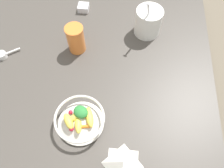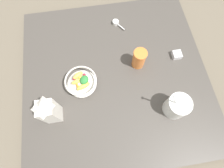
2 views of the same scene
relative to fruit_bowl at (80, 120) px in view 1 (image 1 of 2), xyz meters
name	(u,v)px [view 1 (image 1 of 2)]	position (x,y,z in m)	size (l,w,h in m)	color
ground_plane	(84,81)	(-0.03, 0.21, -0.08)	(6.00, 6.00, 0.00)	#665B4C
countertop	(83,79)	(-0.03, 0.21, -0.06)	(1.15, 1.15, 0.04)	#47423D
fruit_bowl	(80,120)	(0.00, 0.00, 0.00)	(0.19, 0.19, 0.08)	silver
yogurt_tub	(148,21)	(0.24, 0.51, 0.03)	(0.13, 0.13, 0.22)	white
drinking_cup	(76,39)	(-0.08, 0.37, 0.03)	(0.08, 0.08, 0.14)	orange
spice_jar	(83,8)	(-0.10, 0.63, -0.03)	(0.05, 0.05, 0.03)	silver
measuring_scoop	(3,55)	(-0.42, 0.28, -0.03)	(0.09, 0.07, 0.03)	white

